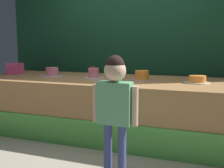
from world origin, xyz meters
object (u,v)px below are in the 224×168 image
(pink_box, at_px, (15,69))
(cake_center_right, at_px, (142,76))
(child_figure, at_px, (115,99))
(cake_far_right, at_px, (197,80))
(cake_center_left, at_px, (94,74))
(cake_far_left, at_px, (52,72))

(pink_box, relative_size, cake_center_right, 0.78)
(child_figure, distance_m, pink_box, 2.47)
(child_figure, xyz_separation_m, cake_far_right, (0.65, 1.18, 0.07))
(pink_box, height_order, cake_far_right, pink_box)
(cake_center_right, distance_m, cake_far_right, 0.70)
(cake_center_left, xyz_separation_m, cake_far_right, (1.40, -0.00, -0.02))
(child_figure, relative_size, pink_box, 5.26)
(cake_far_left, relative_size, cake_far_right, 1.12)
(pink_box, bearing_deg, cake_center_left, -2.19)
(cake_center_left, bearing_deg, pink_box, 177.81)
(child_figure, bearing_deg, cake_center_left, 122.04)
(cake_far_left, xyz_separation_m, cake_far_right, (2.09, -0.04, -0.01))
(cake_center_left, height_order, cake_center_right, cake_center_left)
(child_figure, relative_size, cake_center_left, 3.92)
(pink_box, distance_m, cake_center_left, 1.40)
(pink_box, xyz_separation_m, cake_far_right, (2.79, -0.06, -0.05))
(child_figure, xyz_separation_m, cake_center_left, (-0.74, 1.19, 0.09))
(child_figure, distance_m, cake_far_left, 1.89)
(pink_box, xyz_separation_m, cake_far_left, (0.70, -0.02, -0.03))
(child_figure, distance_m, cake_center_right, 1.19)
(cake_center_right, bearing_deg, child_figure, -87.81)
(cake_center_left, distance_m, cake_center_right, 0.70)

